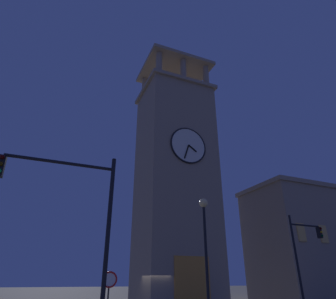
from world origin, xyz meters
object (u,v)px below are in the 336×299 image
no_horn_sign (109,284)px  adjacent_wing_building (334,244)px  traffic_signal_near (76,212)px  traffic_signal_mid (304,250)px  street_lamp (205,237)px  clocktower (175,180)px

no_horn_sign → adjacent_wing_building: bearing=-160.1°
traffic_signal_near → traffic_signal_mid: traffic_signal_near is taller
adjacent_wing_building → traffic_signal_mid: (17.40, 11.47, -2.32)m
traffic_signal_near → street_lamp: size_ratio=1.10×
adjacent_wing_building → traffic_signal_near: (32.66, 15.98, -1.95)m
adjacent_wing_building → traffic_signal_near: adjacent_wing_building is taller
adjacent_wing_building → street_lamp: size_ratio=3.73×
traffic_signal_mid → no_horn_sign: traffic_signal_mid is taller
no_horn_sign → clocktower: bearing=-129.1°
adjacent_wing_building → traffic_signal_near: size_ratio=3.38×
no_horn_sign → traffic_signal_mid: bearing=177.5°
adjacent_wing_building → traffic_signal_mid: bearing=33.4°
clocktower → traffic_signal_mid: clocktower is taller
clocktower → traffic_signal_mid: size_ratio=4.68×
traffic_signal_mid → street_lamp: (8.95, 2.54, 0.08)m
adjacent_wing_building → traffic_signal_mid: 20.97m
traffic_signal_mid → no_horn_sign: (12.76, -0.56, -1.97)m
traffic_signal_near → no_horn_sign: traffic_signal_near is taller
clocktower → traffic_signal_mid: (-4.45, 10.78, -7.63)m
traffic_signal_mid → street_lamp: traffic_signal_mid is taller
adjacent_wing_building → street_lamp: (26.35, 14.01, -2.24)m
traffic_signal_mid → no_horn_sign: size_ratio=2.42×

